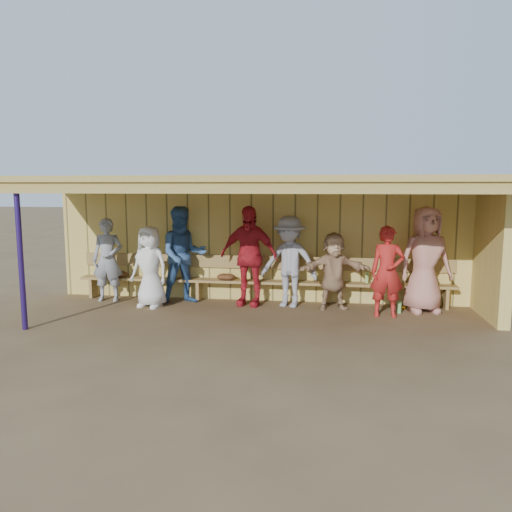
{
  "coord_description": "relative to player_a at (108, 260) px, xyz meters",
  "views": [
    {
      "loc": [
        1.29,
        -8.76,
        2.34
      ],
      "look_at": [
        0.0,
        0.35,
        1.05
      ],
      "focal_mm": 35.0,
      "sensor_mm": 36.0,
      "label": 1
    }
  ],
  "objects": [
    {
      "name": "ground",
      "position": [
        3.12,
        -0.78,
        -0.85
      ],
      "size": [
        90.0,
        90.0,
        0.0
      ],
      "primitive_type": "plane",
      "color": "brown",
      "rests_on": "ground"
    },
    {
      "name": "player_a",
      "position": [
        0.0,
        0.0,
        0.0
      ],
      "size": [
        0.67,
        0.48,
        1.71
      ],
      "primitive_type": "imported",
      "rotation": [
        0.0,
        0.0,
        0.12
      ],
      "color": "gray",
      "rests_on": "ground"
    },
    {
      "name": "player_b",
      "position": [
        1.04,
        -0.39,
        -0.06
      ],
      "size": [
        0.88,
        0.68,
        1.59
      ],
      "primitive_type": "imported",
      "rotation": [
        0.0,
        0.0,
        -0.25
      ],
      "color": "silver",
      "rests_on": "ground"
    },
    {
      "name": "player_c",
      "position": [
        1.59,
        0.03,
        0.12
      ],
      "size": [
        1.16,
        1.06,
        1.95
      ],
      "primitive_type": "imported",
      "rotation": [
        0.0,
        0.0,
        0.42
      ],
      "color": "#355B92",
      "rests_on": "ground"
    },
    {
      "name": "player_d",
      "position": [
        2.91,
        0.03,
        0.13
      ],
      "size": [
        1.22,
        0.67,
        1.97
      ],
      "primitive_type": "imported",
      "rotation": [
        0.0,
        0.0,
        -0.17
      ],
      "color": "red",
      "rests_on": "ground"
    },
    {
      "name": "player_e",
      "position": [
        3.71,
        0.03,
        0.04
      ],
      "size": [
        1.28,
        0.94,
        1.78
      ],
      "primitive_type": "imported",
      "rotation": [
        0.0,
        0.0,
        -0.27
      ],
      "color": "gray",
      "rests_on": "ground"
    },
    {
      "name": "player_f",
      "position": [
        4.57,
        -0.06,
        -0.11
      ],
      "size": [
        1.44,
        0.72,
        1.48
      ],
      "primitive_type": "imported",
      "rotation": [
        0.0,
        0.0,
        0.21
      ],
      "color": "tan",
      "rests_on": "ground"
    },
    {
      "name": "player_g",
      "position": [
        5.51,
        -0.49,
        -0.03
      ],
      "size": [
        0.61,
        0.4,
        1.64
      ],
      "primitive_type": "imported",
      "rotation": [
        0.0,
        0.0,
        0.02
      ],
      "color": "#B0201C",
      "rests_on": "ground"
    },
    {
      "name": "player_h",
      "position": [
        6.25,
        -0.04,
        0.14
      ],
      "size": [
        1.1,
        0.86,
        1.98
      ],
      "primitive_type": "imported",
      "rotation": [
        0.0,
        0.0,
        0.26
      ],
      "color": "tan",
      "rests_on": "ground"
    },
    {
      "name": "dugout_structure",
      "position": [
        3.51,
        -0.1,
        0.84
      ],
      "size": [
        8.8,
        3.2,
        2.5
      ],
      "color": "#D7BB5C",
      "rests_on": "ground"
    },
    {
      "name": "bench",
      "position": [
        3.12,
        0.33,
        -0.33
      ],
      "size": [
        7.6,
        0.34,
        0.93
      ],
      "color": "#9F7E44",
      "rests_on": "ground"
    },
    {
      "name": "dugout_equipment",
      "position": [
        2.46,
        0.2,
        -0.36
      ],
      "size": [
        6.15,
        0.62,
        0.8
      ],
      "color": "orange",
      "rests_on": "ground"
    }
  ]
}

